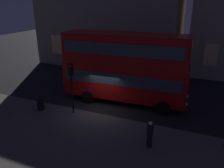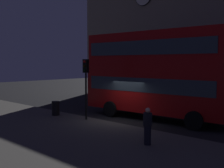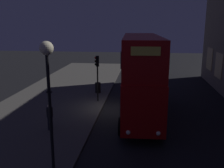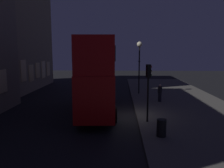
% 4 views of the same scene
% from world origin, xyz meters
% --- Properties ---
extents(ground_plane, '(80.00, 80.00, 0.00)m').
position_xyz_m(ground_plane, '(0.00, 0.00, 0.00)').
color(ground_plane, black).
extents(sidewalk_slab, '(44.00, 8.68, 0.12)m').
position_xyz_m(sidewalk_slab, '(0.00, -5.11, 0.06)').
color(sidewalk_slab, '#4C4944').
rests_on(sidewalk_slab, ground).
extents(double_decker_bus, '(10.19, 3.12, 5.71)m').
position_xyz_m(double_decker_bus, '(1.16, 2.16, 3.18)').
color(double_decker_bus, '#9E0C0C').
rests_on(double_decker_bus, ground).
extents(traffic_light_near_kerb, '(0.37, 0.39, 3.83)m').
position_xyz_m(traffic_light_near_kerb, '(-1.57, -1.42, 2.88)').
color(traffic_light_near_kerb, black).
rests_on(traffic_light_near_kerb, sidewalk_slab).
extents(street_lamp, '(0.59, 0.59, 5.71)m').
position_xyz_m(street_lamp, '(8.68, -1.64, 4.57)').
color(street_lamp, black).
rests_on(street_lamp, sidewalk_slab).
extents(pedestrian, '(0.39, 0.39, 1.65)m').
position_xyz_m(pedestrian, '(4.63, -3.27, 0.96)').
color(pedestrian, black).
rests_on(pedestrian, sidewalk_slab).
extents(litter_bin, '(0.53, 0.53, 0.96)m').
position_xyz_m(litter_bin, '(-4.20, -1.86, 0.60)').
color(litter_bin, black).
rests_on(litter_bin, sidewalk_slab).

